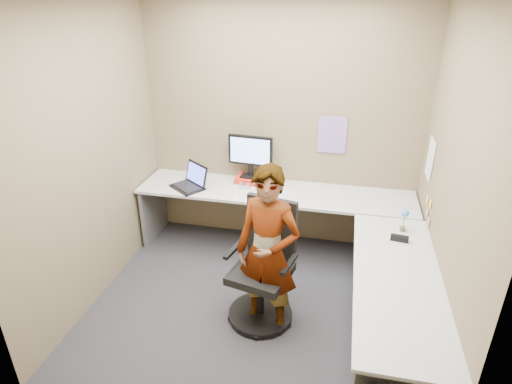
% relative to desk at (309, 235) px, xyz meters
% --- Properties ---
extents(ground, '(3.00, 3.00, 0.00)m').
position_rel_desk_xyz_m(ground, '(-0.44, -0.39, -0.59)').
color(ground, '#26262B').
rests_on(ground, ground).
extents(wall_back, '(3.00, 0.00, 3.00)m').
position_rel_desk_xyz_m(wall_back, '(-0.44, 0.91, 0.76)').
color(wall_back, brown).
rests_on(wall_back, ground).
extents(wall_right, '(0.00, 2.70, 2.70)m').
position_rel_desk_xyz_m(wall_right, '(1.06, -0.39, 0.76)').
color(wall_right, brown).
rests_on(wall_right, ground).
extents(wall_left, '(0.00, 2.70, 2.70)m').
position_rel_desk_xyz_m(wall_left, '(-1.94, -0.39, 0.76)').
color(wall_left, brown).
rests_on(wall_left, ground).
extents(desk, '(2.98, 2.58, 0.73)m').
position_rel_desk_xyz_m(desk, '(0.00, 0.00, 0.00)').
color(desk, silver).
rests_on(desk, ground).
extents(paper_ream, '(0.33, 0.25, 0.06)m').
position_rel_desk_xyz_m(paper_ream, '(-0.75, 0.77, 0.17)').
color(paper_ream, red).
rests_on(paper_ream, desk).
extents(monitor, '(0.50, 0.16, 0.47)m').
position_rel_desk_xyz_m(monitor, '(-0.75, 0.79, 0.48)').
color(monitor, black).
rests_on(monitor, paper_ream).
extents(laptop, '(0.46, 0.45, 0.25)m').
position_rel_desk_xyz_m(laptop, '(-1.35, 0.50, 0.21)').
color(laptop, black).
rests_on(laptop, desk).
extents(trackball_mouse, '(0.12, 0.08, 0.07)m').
position_rel_desk_xyz_m(trackball_mouse, '(-0.77, 0.60, 0.17)').
color(trackball_mouse, '#B7B7BC').
rests_on(trackball_mouse, desk).
extents(origami, '(0.10, 0.10, 0.06)m').
position_rel_desk_xyz_m(origami, '(-0.82, 0.36, 0.17)').
color(origami, white).
rests_on(origami, desk).
extents(stapler, '(0.15, 0.06, 0.05)m').
position_rel_desk_xyz_m(stapler, '(0.79, -0.18, 0.17)').
color(stapler, black).
rests_on(stapler, desk).
extents(flower, '(0.07, 0.07, 0.22)m').
position_rel_desk_xyz_m(flower, '(0.83, 0.01, 0.28)').
color(flower, brown).
rests_on(flower, desk).
extents(calendar_purple, '(0.30, 0.01, 0.40)m').
position_rel_desk_xyz_m(calendar_purple, '(0.11, 0.90, 0.71)').
color(calendar_purple, '#846BB7').
rests_on(calendar_purple, wall_back).
extents(calendar_white, '(0.01, 0.28, 0.38)m').
position_rel_desk_xyz_m(calendar_white, '(1.05, 0.51, 0.66)').
color(calendar_white, white).
rests_on(calendar_white, wall_right).
extents(sticky_note_a, '(0.01, 0.07, 0.07)m').
position_rel_desk_xyz_m(sticky_note_a, '(1.05, 0.16, 0.36)').
color(sticky_note_a, '#F2E059').
rests_on(sticky_note_a, wall_right).
extents(sticky_note_b, '(0.01, 0.07, 0.07)m').
position_rel_desk_xyz_m(sticky_note_b, '(1.05, 0.21, 0.23)').
color(sticky_note_b, pink).
rests_on(sticky_note_b, wall_right).
extents(sticky_note_c, '(0.01, 0.07, 0.07)m').
position_rel_desk_xyz_m(sticky_note_c, '(1.05, 0.09, 0.21)').
color(sticky_note_c, pink).
rests_on(sticky_note_c, wall_right).
extents(sticky_note_d, '(0.01, 0.07, 0.07)m').
position_rel_desk_xyz_m(sticky_note_d, '(1.05, 0.31, 0.33)').
color(sticky_note_d, '#F2E059').
rests_on(sticky_note_d, wall_right).
extents(office_chair, '(0.61, 0.58, 1.09)m').
position_rel_desk_xyz_m(office_chair, '(-0.33, -0.50, -0.14)').
color(office_chair, black).
rests_on(office_chair, ground).
extents(person, '(0.62, 0.48, 1.50)m').
position_rel_desk_xyz_m(person, '(-0.28, -0.63, 0.16)').
color(person, '#999399').
rests_on(person, ground).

